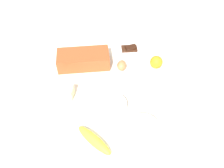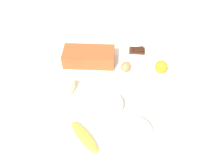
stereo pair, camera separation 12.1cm
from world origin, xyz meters
TOP-DOWN VIEW (x-y plane):
  - ground_plane at (0.00, 0.00)m, footprint 2.40×2.40m
  - loaf_pan at (-0.14, 0.20)m, footprint 0.28×0.13m
  - flour_bowl at (0.11, -0.26)m, footprint 0.15×0.15m
  - sugar_bowl at (-0.01, -0.12)m, footprint 0.14×0.14m
  - banana at (-0.10, -0.29)m, footprint 0.16×0.17m
  - orange_fruit at (0.25, 0.14)m, footprint 0.07×0.07m
  - butter_block at (-0.24, -0.02)m, footprint 0.10×0.08m
  - egg_near_butter at (0.07, 0.14)m, footprint 0.07×0.08m
  - chocolate_plate at (0.13, 0.29)m, footprint 0.13×0.13m

SIDE VIEW (x-z plane):
  - ground_plane at x=0.00m, z-range -0.02..0.00m
  - chocolate_plate at x=0.13m, z-range -0.01..0.03m
  - banana at x=-0.10m, z-range 0.00..0.04m
  - egg_near_butter at x=0.07m, z-range 0.00..0.05m
  - butter_block at x=-0.24m, z-range 0.00..0.06m
  - sugar_bowl at x=-0.01m, z-range 0.00..0.07m
  - flour_bowl at x=0.11m, z-range 0.00..0.07m
  - orange_fruit at x=0.25m, z-range 0.00..0.07m
  - loaf_pan at x=-0.14m, z-range 0.00..0.08m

